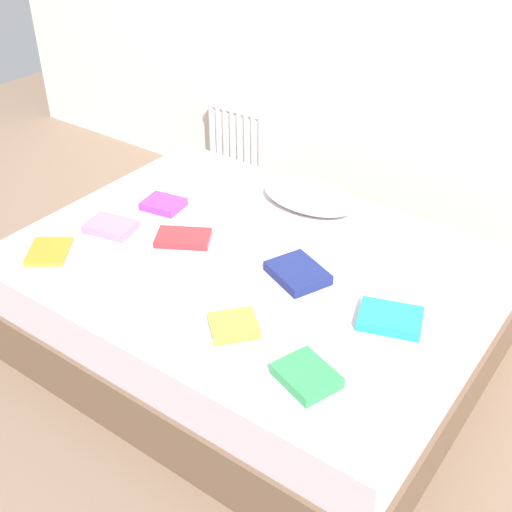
{
  "coord_description": "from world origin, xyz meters",
  "views": [
    {
      "loc": [
        1.37,
        -1.86,
        2.07
      ],
      "look_at": [
        0.0,
        0.05,
        0.48
      ],
      "focal_mm": 45.78,
      "sensor_mm": 36.0,
      "label": 1
    }
  ],
  "objects_px": {
    "textbook_navy": "(298,272)",
    "textbook_purple": "(163,204)",
    "textbook_teal": "(390,318)",
    "textbook_lime": "(234,326)",
    "textbook_red": "(183,238)",
    "textbook_orange": "(49,251)",
    "pillow": "(310,196)",
    "textbook_pink": "(111,227)",
    "textbook_green": "(307,376)",
    "bed": "(250,304)",
    "textbook_white": "(134,277)",
    "radiator": "(236,140)"
  },
  "relations": [
    {
      "from": "radiator",
      "to": "pillow",
      "type": "bearing_deg",
      "value": -35.02
    },
    {
      "from": "pillow",
      "to": "bed",
      "type": "bearing_deg",
      "value": -86.89
    },
    {
      "from": "textbook_red",
      "to": "textbook_orange",
      "type": "xyz_separation_m",
      "value": [
        -0.4,
        -0.42,
        -0.0
      ]
    },
    {
      "from": "textbook_red",
      "to": "textbook_pink",
      "type": "relative_size",
      "value": 1.1
    },
    {
      "from": "textbook_orange",
      "to": "textbook_navy",
      "type": "bearing_deg",
      "value": 80.57
    },
    {
      "from": "pillow",
      "to": "textbook_purple",
      "type": "distance_m",
      "value": 0.71
    },
    {
      "from": "textbook_teal",
      "to": "textbook_purple",
      "type": "xyz_separation_m",
      "value": [
        -1.27,
        0.15,
        -0.0
      ]
    },
    {
      "from": "textbook_teal",
      "to": "textbook_green",
      "type": "bearing_deg",
      "value": -120.81
    },
    {
      "from": "textbook_white",
      "to": "textbook_orange",
      "type": "bearing_deg",
      "value": 166.01
    },
    {
      "from": "textbook_green",
      "to": "textbook_teal",
      "type": "xyz_separation_m",
      "value": [
        0.09,
        0.44,
        -0.0
      ]
    },
    {
      "from": "textbook_white",
      "to": "textbook_navy",
      "type": "relative_size",
      "value": 0.99
    },
    {
      "from": "pillow",
      "to": "textbook_lime",
      "type": "height_order",
      "value": "pillow"
    },
    {
      "from": "textbook_navy",
      "to": "textbook_purple",
      "type": "relative_size",
      "value": 1.28
    },
    {
      "from": "bed",
      "to": "pillow",
      "type": "bearing_deg",
      "value": 93.11
    },
    {
      "from": "bed",
      "to": "textbook_lime",
      "type": "xyz_separation_m",
      "value": [
        0.24,
        -0.42,
        0.28
      ]
    },
    {
      "from": "textbook_green",
      "to": "textbook_pink",
      "type": "bearing_deg",
      "value": -173.97
    },
    {
      "from": "textbook_teal",
      "to": "textbook_navy",
      "type": "height_order",
      "value": "textbook_navy"
    },
    {
      "from": "textbook_navy",
      "to": "textbook_lime",
      "type": "bearing_deg",
      "value": -68.09
    },
    {
      "from": "bed",
      "to": "textbook_navy",
      "type": "xyz_separation_m",
      "value": [
        0.25,
        0.0,
        0.27
      ]
    },
    {
      "from": "textbook_lime",
      "to": "textbook_navy",
      "type": "xyz_separation_m",
      "value": [
        0.01,
        0.42,
        -0.0
      ]
    },
    {
      "from": "textbook_green",
      "to": "textbook_purple",
      "type": "bearing_deg",
      "value": 172.93
    },
    {
      "from": "textbook_red",
      "to": "textbook_purple",
      "type": "distance_m",
      "value": 0.32
    },
    {
      "from": "textbook_green",
      "to": "textbook_lime",
      "type": "height_order",
      "value": "textbook_lime"
    },
    {
      "from": "textbook_lime",
      "to": "pillow",
      "type": "bearing_deg",
      "value": 56.69
    },
    {
      "from": "textbook_green",
      "to": "textbook_orange",
      "type": "distance_m",
      "value": 1.31
    },
    {
      "from": "textbook_red",
      "to": "textbook_green",
      "type": "bearing_deg",
      "value": -54.71
    },
    {
      "from": "textbook_red",
      "to": "textbook_orange",
      "type": "distance_m",
      "value": 0.58
    },
    {
      "from": "textbook_green",
      "to": "textbook_lime",
      "type": "bearing_deg",
      "value": -170.61
    },
    {
      "from": "textbook_lime",
      "to": "textbook_white",
      "type": "height_order",
      "value": "textbook_lime"
    },
    {
      "from": "textbook_teal",
      "to": "textbook_purple",
      "type": "distance_m",
      "value": 1.28
    },
    {
      "from": "radiator",
      "to": "textbook_navy",
      "type": "relative_size",
      "value": 1.92
    },
    {
      "from": "textbook_purple",
      "to": "textbook_navy",
      "type": "bearing_deg",
      "value": -16.43
    },
    {
      "from": "textbook_green",
      "to": "textbook_orange",
      "type": "xyz_separation_m",
      "value": [
        -1.31,
        -0.0,
        -0.01
      ]
    },
    {
      "from": "bed",
      "to": "textbook_white",
      "type": "distance_m",
      "value": 0.57
    },
    {
      "from": "textbook_purple",
      "to": "textbook_green",
      "type": "bearing_deg",
      "value": -35.88
    },
    {
      "from": "textbook_green",
      "to": "textbook_teal",
      "type": "relative_size",
      "value": 0.86
    },
    {
      "from": "bed",
      "to": "textbook_teal",
      "type": "xyz_separation_m",
      "value": [
        0.68,
        -0.04,
        0.27
      ]
    },
    {
      "from": "textbook_teal",
      "to": "textbook_pink",
      "type": "xyz_separation_m",
      "value": [
        -1.33,
        -0.15,
        -0.0
      ]
    },
    {
      "from": "textbook_navy",
      "to": "textbook_orange",
      "type": "relative_size",
      "value": 1.19
    },
    {
      "from": "textbook_pink",
      "to": "textbook_lime",
      "type": "bearing_deg",
      "value": -26.58
    },
    {
      "from": "textbook_lime",
      "to": "textbook_orange",
      "type": "bearing_deg",
      "value": 134.9
    },
    {
      "from": "textbook_orange",
      "to": "textbook_green",
      "type": "bearing_deg",
      "value": 53.96
    },
    {
      "from": "pillow",
      "to": "textbook_red",
      "type": "bearing_deg",
      "value": -115.71
    },
    {
      "from": "textbook_pink",
      "to": "textbook_white",
      "type": "bearing_deg",
      "value": -43.14
    },
    {
      "from": "textbook_white",
      "to": "textbook_purple",
      "type": "xyz_separation_m",
      "value": [
        -0.31,
        0.52,
        -0.0
      ]
    },
    {
      "from": "textbook_green",
      "to": "textbook_navy",
      "type": "height_order",
      "value": "same"
    },
    {
      "from": "textbook_purple",
      "to": "bed",
      "type": "bearing_deg",
      "value": -19.62
    },
    {
      "from": "radiator",
      "to": "textbook_white",
      "type": "bearing_deg",
      "value": -66.29
    },
    {
      "from": "textbook_lime",
      "to": "textbook_red",
      "type": "relative_size",
      "value": 0.71
    },
    {
      "from": "textbook_teal",
      "to": "textbook_red",
      "type": "relative_size",
      "value": 0.97
    }
  ]
}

